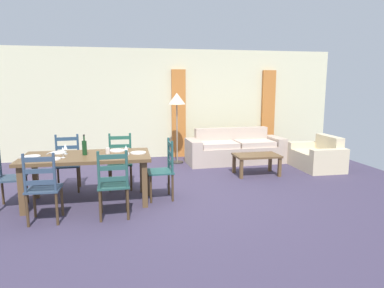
{
  "coord_description": "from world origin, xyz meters",
  "views": [
    {
      "loc": [
        -0.59,
        -5.38,
        1.78
      ],
      "look_at": [
        0.57,
        0.64,
        0.75
      ],
      "focal_mm": 31.99,
      "sensor_mm": 36.0,
      "label": 1
    }
  ],
  "objects_px": {
    "wine_glass_near_left": "(63,150)",
    "coffee_cup_primary": "(108,151)",
    "coffee_table": "(257,158)",
    "wine_bottle": "(84,147)",
    "couch": "(234,150)",
    "dining_chair_far_right": "(120,161)",
    "wine_glass_near_right": "(126,148)",
    "wine_glass_far_left": "(65,147)",
    "dining_chair_near_right": "(113,184)",
    "dining_table": "(87,161)",
    "standing_lamp": "(177,103)",
    "dining_chair_head_west": "(6,177)",
    "dining_chair_near_left": "(43,188)",
    "dining_chair_head_east": "(163,169)",
    "dining_chair_far_left": "(67,163)",
    "armchair_upholstered": "(319,157)"
  },
  "relations": [
    {
      "from": "dining_chair_near_right",
      "to": "wine_glass_near_left",
      "type": "distance_m",
      "value": 1.01
    },
    {
      "from": "wine_glass_near_left",
      "to": "wine_glass_far_left",
      "type": "distance_m",
      "value": 0.29
    },
    {
      "from": "dining_chair_head_west",
      "to": "wine_glass_far_left",
      "type": "relative_size",
      "value": 5.96
    },
    {
      "from": "dining_chair_near_right",
      "to": "standing_lamp",
      "type": "bearing_deg",
      "value": 67.26
    },
    {
      "from": "dining_chair_head_west",
      "to": "wine_glass_near_right",
      "type": "relative_size",
      "value": 5.96
    },
    {
      "from": "dining_chair_near_left",
      "to": "wine_glass_near_left",
      "type": "height_order",
      "value": "dining_chair_near_left"
    },
    {
      "from": "coffee_table",
      "to": "standing_lamp",
      "type": "xyz_separation_m",
      "value": [
        -1.42,
        1.4,
        1.06
      ]
    },
    {
      "from": "wine_bottle",
      "to": "couch",
      "type": "height_order",
      "value": "wine_bottle"
    },
    {
      "from": "dining_table",
      "to": "coffee_table",
      "type": "distance_m",
      "value": 3.39
    },
    {
      "from": "coffee_cup_primary",
      "to": "couch",
      "type": "bearing_deg",
      "value": 38.9
    },
    {
      "from": "dining_chair_head_west",
      "to": "wine_bottle",
      "type": "bearing_deg",
      "value": 1.95
    },
    {
      "from": "dining_chair_far_right",
      "to": "armchair_upholstered",
      "type": "bearing_deg",
      "value": 8.42
    },
    {
      "from": "dining_chair_head_east",
      "to": "coffee_cup_primary",
      "type": "relative_size",
      "value": 10.67
    },
    {
      "from": "dining_chair_far_left",
      "to": "wine_glass_near_left",
      "type": "height_order",
      "value": "dining_chair_far_left"
    },
    {
      "from": "wine_glass_near_right",
      "to": "wine_glass_far_left",
      "type": "bearing_deg",
      "value": 161.98
    },
    {
      "from": "dining_chair_near_left",
      "to": "dining_chair_far_right",
      "type": "xyz_separation_m",
      "value": [
        0.97,
        1.45,
        0.0
      ]
    },
    {
      "from": "coffee_cup_primary",
      "to": "standing_lamp",
      "type": "relative_size",
      "value": 0.05
    },
    {
      "from": "dining_table",
      "to": "standing_lamp",
      "type": "distance_m",
      "value": 3.15
    },
    {
      "from": "coffee_cup_primary",
      "to": "armchair_upholstered",
      "type": "xyz_separation_m",
      "value": [
        4.42,
        1.3,
        -0.55
      ]
    },
    {
      "from": "dining_table",
      "to": "wine_glass_far_left",
      "type": "xyz_separation_m",
      "value": [
        -0.33,
        0.15,
        0.2
      ]
    },
    {
      "from": "dining_chair_near_right",
      "to": "wine_bottle",
      "type": "bearing_deg",
      "value": 120.55
    },
    {
      "from": "wine_glass_far_left",
      "to": "coffee_table",
      "type": "bearing_deg",
      "value": 15.19
    },
    {
      "from": "dining_table",
      "to": "standing_lamp",
      "type": "bearing_deg",
      "value": 54.77
    },
    {
      "from": "wine_glass_near_right",
      "to": "couch",
      "type": "relative_size",
      "value": 0.07
    },
    {
      "from": "dining_table",
      "to": "coffee_cup_primary",
      "type": "relative_size",
      "value": 21.11
    },
    {
      "from": "wine_glass_near_right",
      "to": "coffee_table",
      "type": "bearing_deg",
      "value": 25.79
    },
    {
      "from": "wine_glass_near_left",
      "to": "coffee_table",
      "type": "bearing_deg",
      "value": 19.49
    },
    {
      "from": "dining_chair_near_left",
      "to": "standing_lamp",
      "type": "height_order",
      "value": "standing_lamp"
    },
    {
      "from": "dining_chair_near_right",
      "to": "wine_glass_far_left",
      "type": "bearing_deg",
      "value": 130.09
    },
    {
      "from": "wine_bottle",
      "to": "wine_glass_near_right",
      "type": "bearing_deg",
      "value": -15.03
    },
    {
      "from": "coffee_table",
      "to": "armchair_upholstered",
      "type": "relative_size",
      "value": 0.78
    },
    {
      "from": "couch",
      "to": "wine_bottle",
      "type": "bearing_deg",
      "value": -143.76
    },
    {
      "from": "wine_glass_far_left",
      "to": "dining_chair_far_right",
      "type": "bearing_deg",
      "value": 35.32
    },
    {
      "from": "dining_chair_far_left",
      "to": "dining_table",
      "type": "bearing_deg",
      "value": -61.51
    },
    {
      "from": "dining_table",
      "to": "coffee_cup_primary",
      "type": "distance_m",
      "value": 0.34
    },
    {
      "from": "dining_chair_far_right",
      "to": "coffee_table",
      "type": "distance_m",
      "value": 2.73
    },
    {
      "from": "wine_glass_near_left",
      "to": "couch",
      "type": "distance_m",
      "value": 4.26
    },
    {
      "from": "wine_glass_far_left",
      "to": "couch",
      "type": "xyz_separation_m",
      "value": [
        3.44,
        2.17,
        -0.57
      ]
    },
    {
      "from": "dining_chair_near_left",
      "to": "coffee_table",
      "type": "distance_m",
      "value": 4.11
    },
    {
      "from": "wine_glass_near_left",
      "to": "coffee_cup_primary",
      "type": "bearing_deg",
      "value": 17.22
    },
    {
      "from": "wine_bottle",
      "to": "wine_glass_near_left",
      "type": "distance_m",
      "value": 0.33
    },
    {
      "from": "wine_glass_near_left",
      "to": "coffee_cup_primary",
      "type": "relative_size",
      "value": 1.79
    },
    {
      "from": "dining_table",
      "to": "armchair_upholstered",
      "type": "xyz_separation_m",
      "value": [
        4.74,
        1.35,
        -0.41
      ]
    },
    {
      "from": "wine_glass_near_left",
      "to": "couch",
      "type": "height_order",
      "value": "wine_glass_near_left"
    },
    {
      "from": "dining_chair_far_left",
      "to": "wine_glass_far_left",
      "type": "xyz_separation_m",
      "value": [
        0.09,
        -0.61,
        0.38
      ]
    },
    {
      "from": "standing_lamp",
      "to": "dining_chair_near_right",
      "type": "bearing_deg",
      "value": -112.74
    },
    {
      "from": "dining_chair_head_east",
      "to": "wine_glass_near_left",
      "type": "xyz_separation_m",
      "value": [
        -1.48,
        -0.11,
        0.38
      ]
    },
    {
      "from": "dining_chair_head_west",
      "to": "couch",
      "type": "distance_m",
      "value": 4.86
    },
    {
      "from": "dining_chair_near_right",
      "to": "coffee_cup_primary",
      "type": "height_order",
      "value": "dining_chair_near_right"
    },
    {
      "from": "dining_chair_head_west",
      "to": "dining_chair_head_east",
      "type": "distance_m",
      "value": 2.31
    }
  ]
}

